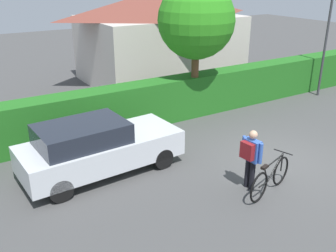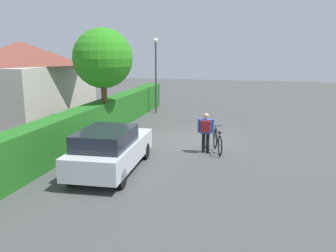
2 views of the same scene
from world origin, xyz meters
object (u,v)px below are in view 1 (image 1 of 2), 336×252
(person_rider, at_px, (251,154))
(street_lamp, at_px, (328,28))
(parked_car_near, at_px, (97,147))
(tree_kerbside, at_px, (196,21))
(bicycle, at_px, (270,178))

(person_rider, bearing_deg, street_lamp, 27.67)
(person_rider, relative_size, street_lamp, 0.34)
(parked_car_near, bearing_deg, tree_kerbside, 25.12)
(parked_car_near, relative_size, person_rider, 2.79)
(street_lamp, distance_m, tree_kerbside, 6.29)
(bicycle, xyz_separation_m, tree_kerbside, (1.53, 5.38, 3.10))
(person_rider, xyz_separation_m, street_lamp, (8.05, 4.22, 1.97))
(bicycle, height_order, tree_kerbside, tree_kerbside)
(bicycle, xyz_separation_m, street_lamp, (7.75, 4.65, 2.50))
(parked_car_near, bearing_deg, person_rider, -43.17)
(street_lamp, relative_size, tree_kerbside, 0.93)
(bicycle, height_order, person_rider, person_rider)
(parked_car_near, xyz_separation_m, person_rider, (2.91, -2.73, 0.16))
(person_rider, relative_size, tree_kerbside, 0.32)
(street_lamp, bearing_deg, person_rider, -152.33)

